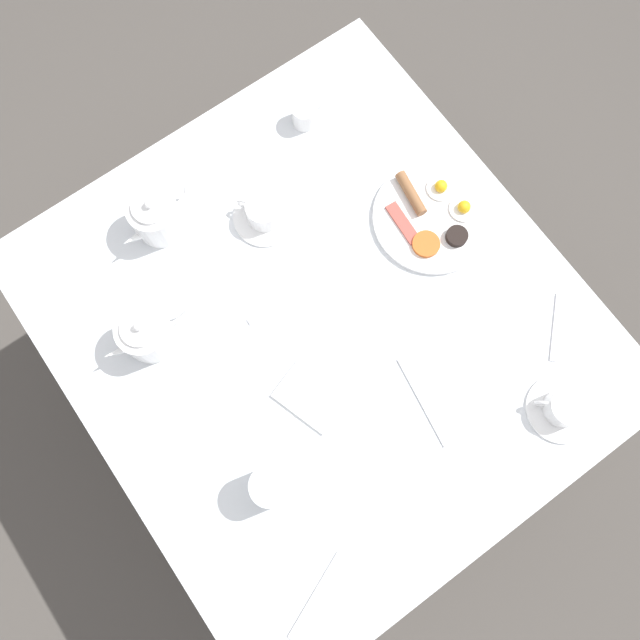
{
  "coord_description": "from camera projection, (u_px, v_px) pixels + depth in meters",
  "views": [
    {
      "loc": [
        -0.18,
        -0.26,
        2.06
      ],
      "look_at": [
        0.0,
        0.0,
        0.79
      ],
      "focal_mm": 35.0,
      "sensor_mm": 36.0,
      "label": 1
    }
  ],
  "objects": [
    {
      "name": "ground_plane",
      "position": [
        320.0,
        377.0,
        2.08
      ],
      "size": [
        8.0,
        8.0,
        0.0
      ],
      "primitive_type": "plane",
      "color": "#4C4742"
    },
    {
      "name": "table",
      "position": [
        320.0,
        330.0,
        1.4
      ],
      "size": [
        1.04,
        1.13,
        0.77
      ],
      "color": "silver",
      "rests_on": "ground_plane"
    },
    {
      "name": "breakfast_plate",
      "position": [
        433.0,
        216.0,
        1.38
      ],
      "size": [
        0.27,
        0.27,
        0.04
      ],
      "color": "white",
      "rests_on": "table"
    },
    {
      "name": "teapot_near",
      "position": [
        156.0,
        216.0,
        1.33
      ],
      "size": [
        0.19,
        0.11,
        0.12
      ],
      "rotation": [
        0.0,
        0.0,
        3.41
      ],
      "color": "white",
      "rests_on": "table"
    },
    {
      "name": "teapot_far",
      "position": [
        147.0,
        333.0,
        1.27
      ],
      "size": [
        0.19,
        0.11,
        0.12
      ],
      "rotation": [
        0.0,
        0.0,
        3.14
      ],
      "color": "white",
      "rests_on": "table"
    },
    {
      "name": "teacup_with_saucer_left",
      "position": [
        564.0,
        408.0,
        1.26
      ],
      "size": [
        0.14,
        0.14,
        0.06
      ],
      "color": "white",
      "rests_on": "table"
    },
    {
      "name": "teacup_with_saucer_right",
      "position": [
        264.0,
        213.0,
        1.36
      ],
      "size": [
        0.14,
        0.14,
        0.06
      ],
      "color": "white",
      "rests_on": "table"
    },
    {
      "name": "water_glass_tall",
      "position": [
        272.0,
        486.0,
        1.2
      ],
      "size": [
        0.08,
        0.08,
        0.1
      ],
      "color": "white",
      "rests_on": "table"
    },
    {
      "name": "creamer_jug",
      "position": [
        305.0,
        114.0,
        1.42
      ],
      "size": [
        0.08,
        0.06,
        0.05
      ],
      "color": "white",
      "rests_on": "table"
    },
    {
      "name": "napkin_folded",
      "position": [
        310.0,
        397.0,
        1.29
      ],
      "size": [
        0.13,
        0.16,
        0.01
      ],
      "rotation": [
        0.0,
        0.0,
        1.88
      ],
      "color": "white",
      "rests_on": "table"
    },
    {
      "name": "fork_by_plate",
      "position": [
        316.0,
        595.0,
        1.2
      ],
      "size": [
        0.17,
        0.08,
        0.0
      ],
      "rotation": [
        0.0,
        0.0,
        1.96
      ],
      "color": "silver",
      "rests_on": "table"
    },
    {
      "name": "knife_by_plate",
      "position": [
        423.0,
        401.0,
        1.29
      ],
      "size": [
        0.05,
        0.2,
        0.0
      ],
      "rotation": [
        0.0,
        0.0,
        6.13
      ],
      "color": "silver",
      "rests_on": "table"
    },
    {
      "name": "spoon_for_tea",
      "position": [
        556.0,
        327.0,
        1.33
      ],
      "size": [
        0.12,
        0.11,
        0.0
      ],
      "rotation": [
        0.0,
        0.0,
        5.48
      ],
      "color": "silver",
      "rests_on": "table"
    },
    {
      "name": "fork_spare",
      "position": [
        283.0,
        303.0,
        1.34
      ],
      "size": [
        0.17,
        0.03,
        0.0
      ],
      "rotation": [
        0.0,
        0.0,
        1.48
      ],
      "color": "silver",
      "rests_on": "table"
    }
  ]
}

